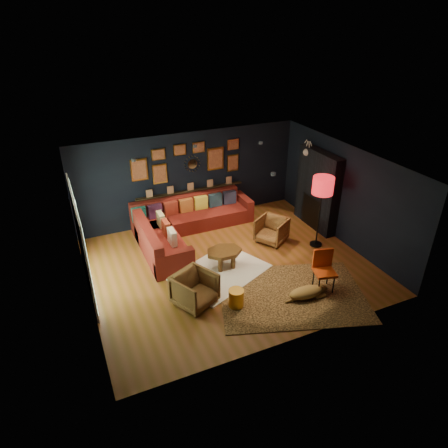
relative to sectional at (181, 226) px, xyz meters
name	(u,v)px	position (x,y,z in m)	size (l,w,h in m)	color
floor	(229,265)	(0.61, -1.81, -0.32)	(6.50, 6.50, 0.00)	brown
room_walls	(230,206)	(0.61, -1.81, 1.27)	(6.50, 6.50, 6.50)	black
sectional	(181,226)	(0.00, 0.00, 0.00)	(3.41, 2.69, 0.86)	maroon
ledge	(191,191)	(0.61, 0.87, 0.60)	(3.20, 0.12, 0.04)	black
gallery_wall	(188,161)	(0.60, 0.91, 1.48)	(3.15, 0.04, 1.02)	gold
sunburst_mirror	(192,164)	(0.71, 0.91, 1.38)	(0.47, 0.16, 0.47)	silver
fireplace	(317,193)	(3.71, -0.91, 0.70)	(0.31, 1.60, 2.20)	black
deer_head	(312,151)	(3.75, -0.41, 1.73)	(0.50, 0.28, 0.45)	white
sliding_door	(82,243)	(-2.60, -1.21, 0.78)	(0.06, 2.80, 2.20)	white
ceiling_spots	(215,155)	(0.61, -1.01, 2.24)	(3.30, 2.50, 0.06)	black
shag_rug	(220,272)	(0.29, -2.01, -0.31)	(2.11, 1.53, 0.03)	white
leopard_rug	(292,294)	(1.39, -3.40, -0.31)	(3.12, 2.23, 0.02)	#AF7C44
coffee_table	(224,253)	(0.47, -1.82, 0.06)	(0.92, 0.71, 0.44)	brown
pouf	(173,263)	(-0.69, -1.43, -0.13)	(0.50, 0.50, 0.33)	maroon
armchair_left	(195,288)	(-0.64, -2.81, 0.08)	(0.77, 0.72, 0.80)	#C57B3B
armchair_right	(272,229)	(2.13, -1.21, 0.05)	(0.72, 0.68, 0.74)	#C57B3B
gold_stool	(236,298)	(0.11, -3.24, -0.12)	(0.32, 0.32, 0.41)	gold
orange_chair	(324,267)	(2.14, -3.44, 0.23)	(0.54, 0.54, 0.94)	black
floor_lamp	(323,188)	(3.11, -1.86, 1.31)	(0.53, 0.53, 1.92)	black
dog	(307,291)	(1.61, -3.61, -0.13)	(1.09, 0.54, 0.35)	olive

